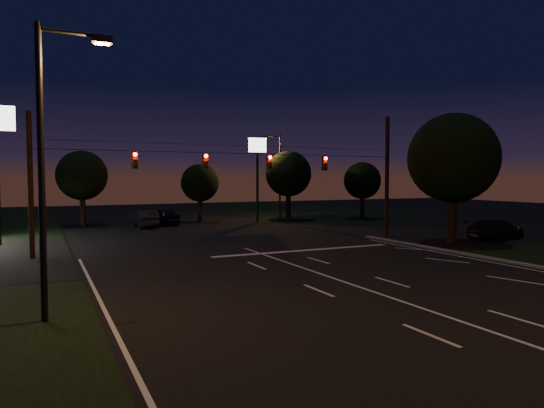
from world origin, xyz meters
TOP-DOWN VIEW (x-y plane):
  - ground at (0.00, 0.00)m, footprint 140.00×140.00m
  - cross_street_right at (20.00, 16.00)m, footprint 20.00×16.00m
  - center_line at (0.00, -6.00)m, footprint 0.14×40.00m
  - stop_bar at (3.00, 11.50)m, footprint 12.00×0.50m
  - utility_pole_right at (12.00, 15.00)m, footprint 0.30×0.30m
  - utility_pole_left at (-12.00, 15.00)m, footprint 0.28×0.28m
  - signal_span at (-0.00, 14.96)m, footprint 24.00×0.40m
  - pole_sign_right at (8.00, 30.00)m, footprint 1.80×0.30m
  - street_light_left at (-11.24, 2.00)m, footprint 2.20×0.35m
  - street_light_right_far at (11.24, 32.00)m, footprint 2.20×0.35m
  - tree_right_near at (13.53, 10.17)m, footprint 6.00×6.00m
  - tree_far_b at (-7.98, 34.13)m, footprint 4.60×4.60m
  - tree_far_c at (3.02, 33.10)m, footprint 3.80×3.80m
  - tree_far_d at (12.02, 31.13)m, footprint 4.80×4.80m
  - tree_far_e at (20.02, 29.11)m, footprint 4.00×4.00m
  - car_oncoming_a at (-1.07, 31.94)m, footprint 2.84×4.89m
  - car_oncoming_b at (-3.02, 30.05)m, footprint 1.65×4.65m
  - car_cross at (17.90, 10.15)m, footprint 5.48×3.08m

SIDE VIEW (x-z plane):
  - ground at x=0.00m, z-range 0.00..0.00m
  - cross_street_right at x=20.00m, z-range -0.01..0.01m
  - utility_pole_right at x=12.00m, z-range -4.50..4.50m
  - utility_pole_left at x=-12.00m, z-range -4.00..4.00m
  - center_line at x=0.00m, z-range 0.00..0.01m
  - stop_bar at x=3.00m, z-range 0.00..0.01m
  - car_cross at x=17.90m, z-range 0.00..1.50m
  - car_oncoming_b at x=-3.02m, z-range 0.00..1.53m
  - car_oncoming_a at x=-1.07m, z-range 0.00..1.57m
  - tree_far_c at x=3.02m, z-range 0.97..6.83m
  - tree_far_e at x=20.02m, z-range 1.03..7.20m
  - tree_far_b at x=-7.98m, z-range 1.12..8.10m
  - tree_far_d at x=12.02m, z-range 1.18..8.47m
  - street_light_left at x=-11.24m, z-range 0.74..9.74m
  - street_light_right_far at x=11.24m, z-range 0.74..9.74m
  - signal_span at x=0.00m, z-range 4.72..6.28m
  - tree_right_near at x=13.53m, z-range 1.30..10.06m
  - pole_sign_right at x=8.00m, z-range 2.04..10.44m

